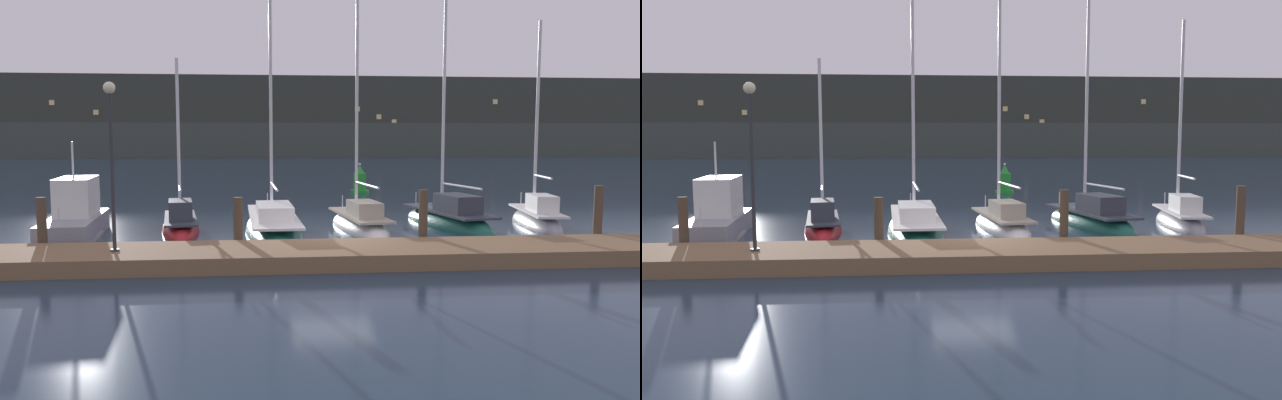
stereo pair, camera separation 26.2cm
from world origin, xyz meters
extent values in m
plane|color=#1E3347|center=(0.00, 0.00, 0.00)|extent=(400.00, 400.00, 0.00)
cube|color=brown|center=(0.00, -1.61, 0.23)|extent=(23.85, 2.80, 0.45)
cylinder|color=#4C3D2D|center=(-8.56, 0.04, 0.88)|extent=(0.28, 0.28, 1.76)
cylinder|color=#4C3D2D|center=(-2.85, 0.04, 0.85)|extent=(0.28, 0.28, 1.70)
cylinder|color=#4C3D2D|center=(2.85, 0.04, 0.94)|extent=(0.28, 0.28, 1.89)
cylinder|color=#4C3D2D|center=(8.56, 0.04, 0.98)|extent=(0.28, 0.28, 1.97)
ellipsoid|color=gray|center=(-8.62, 3.45, 0.00)|extent=(2.25, 5.82, 0.92)
cube|color=gray|center=(-8.62, 3.45, 0.36)|extent=(2.06, 5.24, 0.73)
cube|color=silver|center=(-8.67, 4.02, 1.40)|extent=(1.41, 2.60, 1.34)
cube|color=black|center=(-8.77, 5.15, 1.60)|extent=(1.07, 0.36, 0.60)
cylinder|color=silver|center=(-8.63, 3.57, 2.70)|extent=(0.07, 0.07, 1.27)
cylinder|color=silver|center=(-8.40, 1.07, 1.03)|extent=(0.04, 0.04, 0.60)
ellipsoid|color=red|center=(-5.15, 4.72, 0.00)|extent=(2.06, 5.36, 1.11)
cube|color=#333842|center=(-5.15, 4.72, 0.48)|extent=(1.73, 4.50, 0.08)
cube|color=#333842|center=(-5.07, 4.10, 0.86)|extent=(1.04, 1.77, 0.70)
cylinder|color=silver|center=(-5.21, 5.13, 3.44)|extent=(0.12, 0.12, 5.92)
cylinder|color=silver|center=(-5.05, 4.00, 1.65)|extent=(0.40, 2.27, 0.09)
cylinder|color=silver|center=(-5.48, 7.10, 0.73)|extent=(0.04, 0.04, 0.50)
ellipsoid|color=#195647|center=(-1.72, 4.16, 0.00)|extent=(2.32, 8.29, 1.17)
cube|color=silver|center=(-1.72, 4.16, 0.59)|extent=(1.95, 6.97, 0.08)
cube|color=silver|center=(-1.69, 3.17, 0.88)|extent=(1.31, 2.67, 0.51)
cylinder|color=silver|center=(-1.75, 4.82, 5.26)|extent=(0.12, 0.12, 9.35)
cylinder|color=silver|center=(-1.68, 3.17, 1.77)|extent=(0.21, 3.31, 0.09)
cylinder|color=silver|center=(-1.86, 7.94, 0.84)|extent=(0.04, 0.04, 0.50)
ellipsoid|color=white|center=(1.57, 4.44, 0.00)|extent=(2.20, 5.85, 1.18)
cube|color=#A39984|center=(1.57, 4.44, 0.55)|extent=(1.85, 4.92, 0.08)
cube|color=#A39984|center=(1.64, 3.76, 0.86)|extent=(1.14, 1.92, 0.55)
cylinder|color=silver|center=(1.51, 4.89, 4.60)|extent=(0.12, 0.12, 8.10)
cylinder|color=silver|center=(1.67, 3.49, 1.76)|extent=(0.41, 2.81, 0.09)
cylinder|color=silver|center=(1.27, 7.05, 0.80)|extent=(0.04, 0.04, 0.50)
ellipsoid|color=#195647|center=(5.17, 5.00, 0.00)|extent=(2.99, 6.46, 1.42)
cube|color=#333842|center=(5.17, 5.00, 0.59)|extent=(2.51, 5.43, 0.08)
cube|color=#333842|center=(5.32, 4.27, 0.96)|extent=(1.45, 2.17, 0.67)
cylinder|color=silver|center=(5.08, 5.49, 4.99)|extent=(0.12, 0.12, 8.81)
cylinder|color=silver|center=(5.37, 4.05, 1.64)|extent=(0.66, 2.90, 0.09)
cylinder|color=silver|center=(4.61, 7.81, 0.84)|extent=(0.04, 0.04, 0.50)
ellipsoid|color=gray|center=(8.58, 4.47, 0.00)|extent=(2.16, 5.40, 1.39)
cube|color=silver|center=(8.58, 4.47, 0.62)|extent=(1.82, 4.54, 0.08)
cube|color=silver|center=(8.48, 3.85, 0.98)|extent=(1.06, 1.79, 0.64)
cylinder|color=silver|center=(8.65, 4.89, 4.29)|extent=(0.12, 0.12, 7.34)
cylinder|color=silver|center=(8.48, 3.83, 1.99)|extent=(0.43, 2.13, 0.09)
cylinder|color=silver|center=(8.97, 6.86, 0.87)|extent=(0.04, 0.04, 0.50)
cylinder|color=green|center=(3.96, 19.15, 0.08)|extent=(1.17, 1.17, 0.16)
cylinder|color=green|center=(3.96, 19.15, 0.68)|extent=(0.78, 0.78, 1.05)
cone|color=green|center=(3.96, 19.15, 1.46)|extent=(0.54, 0.54, 0.50)
sphere|color=#F9EAB7|center=(3.96, 19.15, 1.76)|extent=(0.16, 0.16, 0.16)
cylinder|color=#2D2D33|center=(-6.11, -1.69, 0.48)|extent=(0.24, 0.24, 0.06)
cylinder|color=#2D2D33|center=(-6.11, -1.69, 2.59)|extent=(0.10, 0.10, 4.16)
sphere|color=#F9EAB7|center=(-6.11, -1.69, 4.81)|extent=(0.32, 0.32, 0.32)
cube|color=#333833|center=(0.00, 91.85, 6.57)|extent=(240.00, 16.00, 13.14)
cube|color=#3F463F|center=(-5.59, 81.85, 2.68)|extent=(144.00, 10.00, 5.36)
cube|color=#F4DB8C|center=(14.04, 83.80, 7.76)|extent=(0.80, 0.10, 0.80)
cube|color=#F4DB8C|center=(17.64, 83.80, 6.47)|extent=(0.80, 0.10, 0.80)
cube|color=#F4DB8C|center=(20.23, 83.80, 5.64)|extent=(0.80, 0.10, 0.80)
cube|color=#F4DB8C|center=(-3.17, 83.80, 1.69)|extent=(0.80, 0.10, 0.80)
cube|color=#F4DB8C|center=(9.84, 83.80, 2.80)|extent=(0.80, 0.10, 0.80)
cube|color=#F4DB8C|center=(-1.96, 83.80, 1.73)|extent=(0.80, 0.10, 0.80)
cube|color=#F4DB8C|center=(1.74, 83.80, 4.11)|extent=(0.80, 0.10, 0.80)
cube|color=#F4DB8C|center=(-13.44, 83.80, 1.27)|extent=(0.80, 0.10, 0.80)
cube|color=#F4DB8C|center=(-34.54, 83.80, 8.55)|extent=(0.80, 0.10, 0.80)
cube|color=#F4DB8C|center=(-27.84, 83.80, 7.04)|extent=(0.80, 0.10, 0.80)
cube|color=#F4DB8C|center=(37.47, 83.80, 9.03)|extent=(0.80, 0.10, 0.80)
camera|label=1|loc=(-2.21, -18.73, 3.59)|focal=35.00mm
camera|label=2|loc=(-1.95, -18.76, 3.59)|focal=35.00mm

